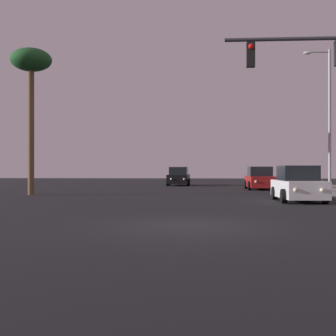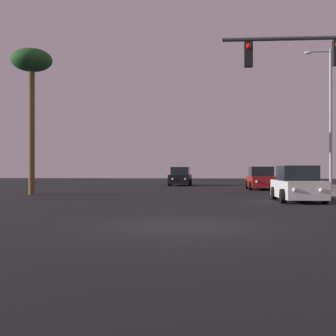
{
  "view_description": "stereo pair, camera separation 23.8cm",
  "coord_description": "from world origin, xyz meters",
  "px_view_note": "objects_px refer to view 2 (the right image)",
  "views": [
    {
      "loc": [
        0.29,
        -12.71,
        1.55
      ],
      "look_at": [
        -1.47,
        13.43,
        1.57
      ],
      "focal_mm": 50.0,
      "sensor_mm": 36.0,
      "label": 1
    },
    {
      "loc": [
        0.53,
        -12.69,
        1.55
      ],
      "look_at": [
        -1.47,
        13.43,
        1.57
      ],
      "focal_mm": 50.0,
      "sensor_mm": 36.0,
      "label": 2
    }
  ],
  "objects_px": {
    "car_red": "(261,179)",
    "car_black": "(180,177)",
    "palm_tree_near": "(32,68)",
    "street_lamp": "(329,112)",
    "car_white": "(298,185)"
  },
  "relations": [
    {
      "from": "street_lamp",
      "to": "car_red",
      "type": "bearing_deg",
      "value": 129.84
    },
    {
      "from": "car_red",
      "to": "palm_tree_near",
      "type": "height_order",
      "value": "palm_tree_near"
    },
    {
      "from": "car_black",
      "to": "street_lamp",
      "type": "relative_size",
      "value": 0.48
    },
    {
      "from": "car_red",
      "to": "street_lamp",
      "type": "xyz_separation_m",
      "value": [
        3.69,
        -4.42,
        4.36
      ]
    },
    {
      "from": "car_black",
      "to": "car_white",
      "type": "bearing_deg",
      "value": 110.22
    },
    {
      "from": "car_white",
      "to": "street_lamp",
      "type": "bearing_deg",
      "value": -115.59
    },
    {
      "from": "street_lamp",
      "to": "palm_tree_near",
      "type": "height_order",
      "value": "street_lamp"
    },
    {
      "from": "car_white",
      "to": "street_lamp",
      "type": "xyz_separation_m",
      "value": [
        3.5,
        7.99,
        4.36
      ]
    },
    {
      "from": "car_black",
      "to": "palm_tree_near",
      "type": "height_order",
      "value": "palm_tree_near"
    },
    {
      "from": "car_white",
      "to": "street_lamp",
      "type": "distance_m",
      "value": 9.75
    },
    {
      "from": "car_red",
      "to": "street_lamp",
      "type": "bearing_deg",
      "value": 129.06
    },
    {
      "from": "car_red",
      "to": "car_black",
      "type": "xyz_separation_m",
      "value": [
        -6.33,
        7.69,
        0.0
      ]
    },
    {
      "from": "car_red",
      "to": "palm_tree_near",
      "type": "distance_m",
      "value": 17.69
    },
    {
      "from": "car_white",
      "to": "car_red",
      "type": "bearing_deg",
      "value": -91.06
    },
    {
      "from": "car_red",
      "to": "car_white",
      "type": "bearing_deg",
      "value": 90.07
    }
  ]
}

